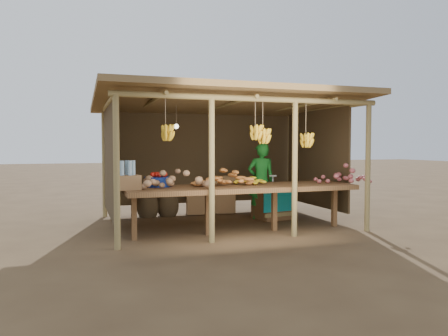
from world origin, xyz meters
name	(u,v)px	position (x,y,z in m)	size (l,w,h in m)	color
ground	(224,223)	(0.00, 0.00, 0.00)	(60.00, 60.00, 0.00)	brown
stall_structure	(223,122)	(-0.04, -0.07, 1.91)	(4.70, 3.50, 2.43)	olive
counter	(242,189)	(0.00, -0.95, 0.74)	(3.90, 1.05, 0.80)	brown
potato_heap	(173,177)	(-1.20, -1.03, 0.99)	(1.09, 0.65, 0.37)	#946D4C
sweet_potato_heap	(226,175)	(-0.27, -0.94, 0.98)	(0.94, 0.56, 0.36)	#C47432
onion_heap	(342,173)	(1.86, -1.09, 0.98)	(0.89, 0.54, 0.36)	#B15659
banana_pile	(250,175)	(0.18, -0.85, 0.97)	(0.53, 0.32, 0.34)	yellow
tomato_basin	(158,181)	(-1.36, -0.64, 0.90)	(0.45, 0.45, 0.24)	navy
bottle_box	(128,179)	(-1.90, -1.03, 0.97)	(0.40, 0.34, 0.45)	olive
vendor	(261,181)	(0.88, 0.28, 0.76)	(0.56, 0.36, 1.52)	#1A7524
tarp_crate	(273,201)	(1.09, 0.16, 0.37)	(0.85, 0.77, 0.90)	brown
carton_stack	(215,197)	(0.18, 1.16, 0.35)	(1.12, 0.49, 0.80)	olive
burlap_sacks	(158,204)	(-1.06, 1.17, 0.27)	(0.88, 0.46, 0.62)	#4A3922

